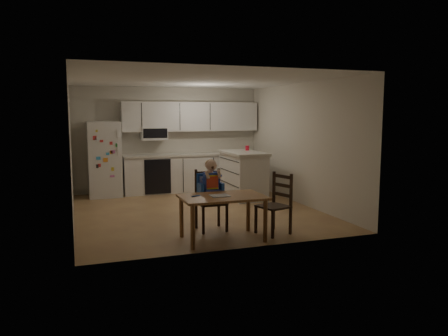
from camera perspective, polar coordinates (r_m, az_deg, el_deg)
name	(u,v)px	position (r m, az deg, el deg)	size (l,w,h in m)	color
room	(190,145)	(8.79, -4.53, 3.03)	(4.52, 5.01, 2.51)	#936844
refrigerator	(104,159)	(10.23, -15.34, 1.12)	(0.72, 0.70, 1.70)	silver
kitchen_run	(191,155)	(10.64, -4.30, 1.72)	(3.37, 0.62, 2.15)	silver
kitchen_island	(243,175)	(9.76, 2.52, -0.86)	(0.73, 1.40, 1.03)	silver
red_cup	(247,148)	(10.03, 3.06, 2.62)	(0.09, 0.09, 0.11)	red
dining_table	(223,202)	(6.48, -0.19, -4.43)	(1.24, 0.80, 0.66)	brown
napkin	(220,196)	(6.45, -0.56, -3.63)	(0.27, 0.24, 0.01)	silver
toddler_spoon	(195,196)	(6.42, -3.79, -3.67)	(0.02, 0.02, 0.12)	#1F4FB4
chair_booster	(210,187)	(7.02, -1.81, -2.55)	(0.44, 0.44, 1.15)	black
chair_side	(278,199)	(6.90, 7.04, -4.09)	(0.53, 0.53, 0.95)	black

